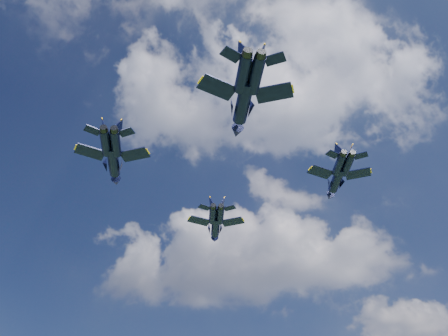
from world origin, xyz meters
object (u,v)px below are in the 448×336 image
(jet_lead, at_px, (215,227))
(jet_slot, at_px, (243,104))
(jet_right, at_px, (336,181))
(jet_left, at_px, (114,163))

(jet_lead, relative_size, jet_slot, 0.86)
(jet_right, bearing_deg, jet_slot, -135.85)
(jet_right, bearing_deg, jet_left, 177.46)
(jet_left, height_order, jet_right, jet_left)
(jet_lead, bearing_deg, jet_right, -46.88)
(jet_lead, relative_size, jet_left, 0.91)
(jet_right, height_order, jet_slot, jet_slot)
(jet_lead, distance_m, jet_slot, 38.45)
(jet_left, xyz_separation_m, jet_right, (36.69, 9.05, -3.09))
(jet_lead, height_order, jet_slot, jet_lead)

